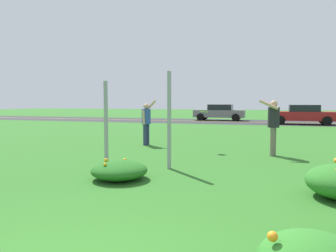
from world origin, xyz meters
name	(u,v)px	position (x,y,z in m)	size (l,w,h in m)	color
ground_plane	(232,138)	(0.00, 12.78, 0.00)	(120.00, 120.00, 0.00)	#2D6B23
highway_strip	(249,122)	(0.00, 25.56, 0.00)	(120.00, 7.34, 0.01)	#2D2D30
highway_center_stripe	(249,122)	(0.00, 25.56, 0.01)	(120.00, 0.16, 0.00)	yellow
daylily_clump_front_center	(119,170)	(-1.40, 4.26, 0.19)	(1.19, 1.19, 0.43)	#23661E
sign_post_near_path	(106,121)	(-2.70, 6.07, 1.10)	(0.07, 0.10, 2.21)	#93969B
sign_post_by_roadside	(169,120)	(-0.73, 5.63, 1.19)	(0.07, 0.10, 2.37)	#93969B
person_thrower_blue_shirt	(146,120)	(-2.86, 9.49, 0.95)	(0.53, 0.52, 1.72)	#2D4C9E
person_catcher_dark_shirt	(273,123)	(1.71, 8.40, 1.01)	(0.60, 0.53, 1.71)	#232328
frisbee_lime	(204,112)	(-0.49, 8.74, 1.31)	(0.27, 0.27, 0.06)	#8CD133
car_red_center_left	(303,114)	(3.94, 23.91, 0.74)	(4.50, 2.00, 1.45)	maroon
car_gray_center_right	(220,112)	(-2.74, 27.22, 0.74)	(4.50, 2.00, 1.45)	slate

